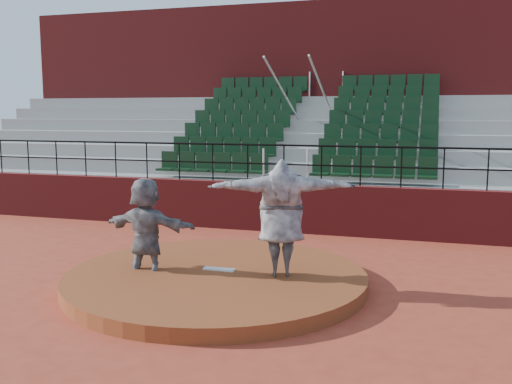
% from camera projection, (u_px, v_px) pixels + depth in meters
% --- Properties ---
extents(ground, '(90.00, 90.00, 0.00)m').
position_uv_depth(ground, '(216.00, 285.00, 10.48)').
color(ground, '#A13924').
rests_on(ground, ground).
extents(pitchers_mound, '(5.50, 5.50, 0.25)m').
position_uv_depth(pitchers_mound, '(216.00, 279.00, 10.47)').
color(pitchers_mound, brown).
rests_on(pitchers_mound, ground).
extents(pitching_rubber, '(0.60, 0.15, 0.03)m').
position_uv_depth(pitching_rubber, '(219.00, 269.00, 10.59)').
color(pitching_rubber, white).
rests_on(pitching_rubber, pitchers_mound).
extents(boundary_wall, '(24.00, 0.30, 1.30)m').
position_uv_depth(boundary_wall, '(284.00, 207.00, 15.13)').
color(boundary_wall, maroon).
rests_on(boundary_wall, ground).
extents(wall_railing, '(24.04, 0.05, 1.03)m').
position_uv_depth(wall_railing, '(284.00, 156.00, 14.94)').
color(wall_railing, black).
rests_on(wall_railing, boundary_wall).
extents(seating_deck, '(24.00, 5.97, 4.63)m').
position_uv_depth(seating_deck, '(311.00, 166.00, 18.47)').
color(seating_deck, gray).
rests_on(seating_deck, ground).
extents(press_box_facade, '(24.00, 3.00, 7.10)m').
position_uv_depth(press_box_facade, '(333.00, 102.00, 21.92)').
color(press_box_facade, maroon).
rests_on(press_box_facade, ground).
extents(pitcher, '(2.68, 1.40, 2.10)m').
position_uv_depth(pitcher, '(281.00, 218.00, 10.11)').
color(pitcher, black).
rests_on(pitcher, pitchers_mound).
extents(fielder, '(1.86, 0.68, 1.97)m').
position_uv_depth(fielder, '(146.00, 230.00, 10.59)').
color(fielder, black).
rests_on(fielder, ground).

